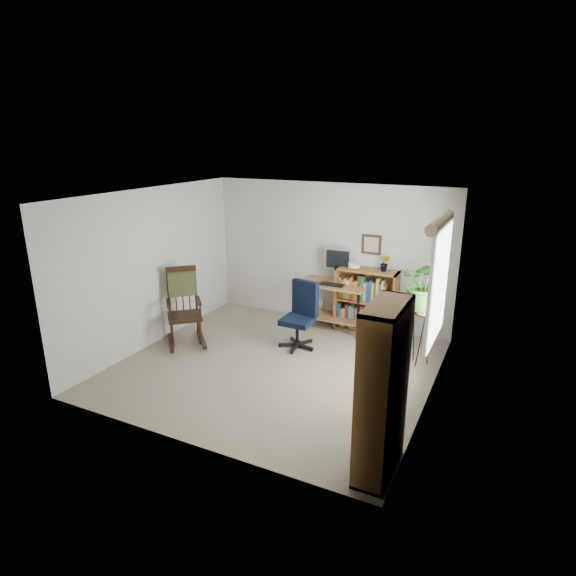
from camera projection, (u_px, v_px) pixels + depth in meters
The scene contains 18 objects.
floor at pixel (276, 366), 6.81m from camera, with size 4.20×4.00×0.00m, color gray.
ceiling at pixel (274, 195), 6.09m from camera, with size 4.20×4.00×0.00m, color white.
wall_back at pixel (330, 254), 8.16m from camera, with size 4.20×0.00×2.40m, color #BCBBB7.
wall_front at pixel (181, 339), 4.74m from camera, with size 4.20×0.00×2.40m, color #BCBBB7.
wall_left at pixel (153, 267), 7.34m from camera, with size 0.00×4.00×2.40m, color #BCBBB7.
wall_right at pixel (435, 309), 5.57m from camera, with size 0.00×4.00×2.40m, color #BCBBB7.
window at pixel (438, 285), 5.78m from camera, with size 0.12×1.20×1.50m, color white, non-canonical shape.
desk at pixel (334, 306), 8.06m from camera, with size 1.10×0.61×0.79m, color olive, non-canonical shape.
monitor at pixel (338, 265), 7.97m from camera, with size 0.46×0.16×0.56m, color #B5B5B9, non-canonical shape.
keyboard at pixel (332, 285), 7.83m from camera, with size 0.40×0.15×0.03m, color black.
office_chair at pixel (297, 316), 7.27m from camera, with size 0.57×0.57×1.04m, color black, non-canonical shape.
rocking_chair at pixel (184, 306), 7.41m from camera, with size 0.63×1.05×1.22m, color black, non-canonical shape.
low_bookshelf at pixel (366, 301), 7.90m from camera, with size 1.01×0.34×1.06m, color brown, non-canonical shape.
tall_bookshelf at pixel (382, 391), 4.44m from camera, with size 0.32×0.75×1.72m, color brown, non-canonical shape.
plant_stand at pixel (421, 335), 6.76m from camera, with size 0.25×0.25×0.89m, color black, non-canonical shape.
spider_plant at pixel (428, 258), 6.43m from camera, with size 1.69×1.88×1.46m, color #295D20.
potted_plant_small at pixel (385, 268), 7.62m from camera, with size 0.13×0.24×0.11m, color #295D20.
framed_picture at pixel (371, 245), 7.76m from camera, with size 0.32×0.04×0.32m, color black, non-canonical shape.
Camera 1 is at (2.88, -5.45, 3.11)m, focal length 30.00 mm.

